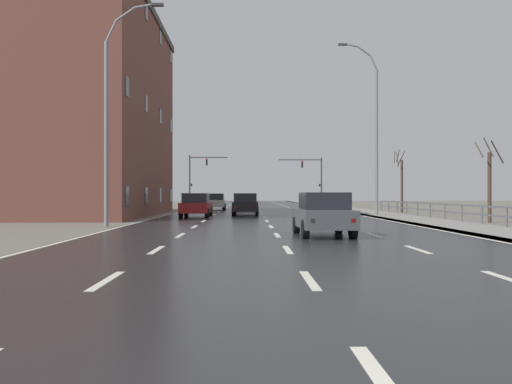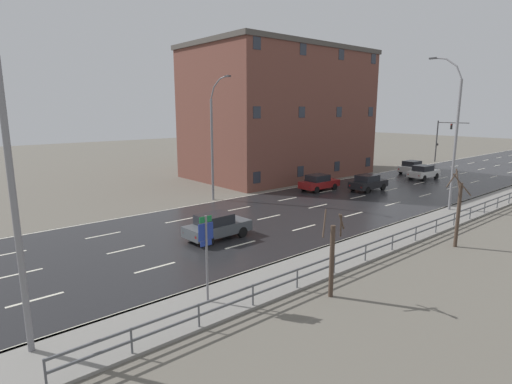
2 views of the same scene
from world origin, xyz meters
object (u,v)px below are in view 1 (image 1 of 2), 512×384
car_far_right (196,205)px  car_distant (245,204)px  car_near_right (247,202)px  street_lamp_midground (374,132)px  traffic_signal_right (313,174)px  car_far_left (323,214)px  car_mid_centre (216,202)px  street_lamp_left_bank (111,117)px  brick_building (63,112)px  traffic_signal_left (196,173)px

car_far_right → car_distant: size_ratio=1.00×
car_far_right → car_near_right: bearing=78.4°
street_lamp_midground → traffic_signal_right: (-0.52, 30.84, -1.76)m
car_far_left → car_far_right: 17.32m
street_lamp_midground → car_mid_centre: (-11.53, 15.49, -4.89)m
car_mid_centre → car_distant: bearing=-78.0°
street_lamp_left_bank → traffic_signal_right: 44.89m
street_lamp_midground → car_distant: 10.15m
car_far_left → car_mid_centre: size_ratio=1.01×
car_far_right → car_far_left: bearing=-68.4°
street_lamp_midground → car_far_left: street_lamp_midground is taller
car_far_right → brick_building: 12.40m
traffic_signal_right → brick_building: bearing=-126.6°
street_lamp_left_bank → traffic_signal_left: bearing=89.6°
street_lamp_midground → traffic_signal_left: street_lamp_midground is taller
street_lamp_left_bank → brick_building: 15.82m
traffic_signal_left → traffic_signal_right: bearing=7.4°
car_far_left → car_distant: 20.00m
car_mid_centre → brick_building: size_ratio=0.20×
car_far_left → car_distant: same height
car_mid_centre → traffic_signal_right: bearing=54.3°
traffic_signal_left → car_far_right: bearing=-84.9°
car_mid_centre → car_far_left: bearing=-80.2°
car_far_right → street_lamp_midground: bearing=8.7°
traffic_signal_left → brick_building: bearing=-104.8°
car_far_left → brick_building: (-15.78, 20.20, 6.52)m
street_lamp_midground → car_distant: size_ratio=2.83×
street_lamp_left_bank → car_mid_centre: size_ratio=2.53×
traffic_signal_right → car_far_left: bearing=-96.2°
car_distant → car_mid_centre: bearing=102.8°
car_far_right → car_mid_centre: size_ratio=1.01×
street_lamp_left_bank → street_lamp_midground: bearing=38.2°
street_lamp_midground → brick_building: size_ratio=0.56×
car_near_right → car_far_right: size_ratio=1.01×
street_lamp_left_bank → traffic_signal_right: bearing=71.4°
street_lamp_midground → car_near_right: 15.99m
street_lamp_left_bank → traffic_signal_right: (14.33, 42.53, -1.13)m
car_far_left → car_distant: size_ratio=1.01×
street_lamp_left_bank → car_far_right: bearing=73.4°
car_distant → car_mid_centre: same height
traffic_signal_left → street_lamp_midground: bearing=-63.4°
street_lamp_midground → street_lamp_left_bank: size_ratio=1.12×
car_near_right → car_mid_centre: (-2.96, 2.91, 0.00)m
traffic_signal_right → brick_building: brick_building is taller
street_lamp_left_bank → brick_building: (-6.74, 14.13, 2.27)m
street_lamp_midground → traffic_signal_right: 30.89m
street_lamp_midground → car_near_right: size_ratio=2.79×
street_lamp_left_bank → traffic_signal_left: 40.72m
car_far_left → car_near_right: (-2.76, 30.35, 0.00)m
car_near_right → car_distant: size_ratio=1.02×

